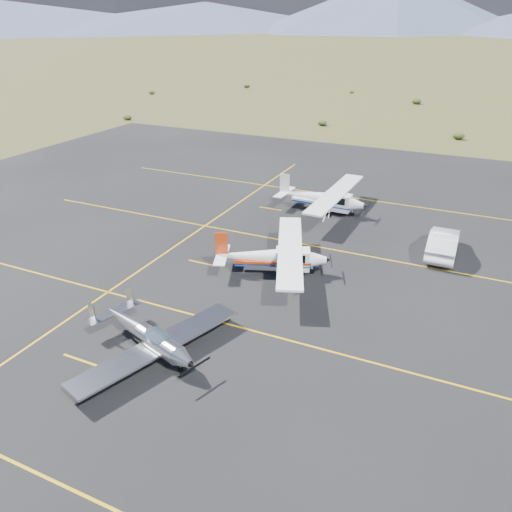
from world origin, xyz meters
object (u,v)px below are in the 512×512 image
Objects in this scene: aircraft_low_wing at (149,337)px; sedan at (443,243)px; aircraft_cessna at (273,256)px; aircraft_plain at (322,197)px.

aircraft_low_wing is 20.26m from sedan.
sedan is at bearing 74.91° from aircraft_low_wing.
aircraft_low_wing is 0.88× the size of aircraft_cessna.
aircraft_cessna is at bearing 96.71° from aircraft_low_wing.
aircraft_plain reaches higher than sedan.
aircraft_plain reaches higher than aircraft_cessna.
aircraft_low_wing is at bearing -122.68° from aircraft_cessna.
aircraft_low_wing is 1.70× the size of sedan.
aircraft_plain is at bearing 104.43° from aircraft_low_wing.
aircraft_plain is 2.07× the size of sedan.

